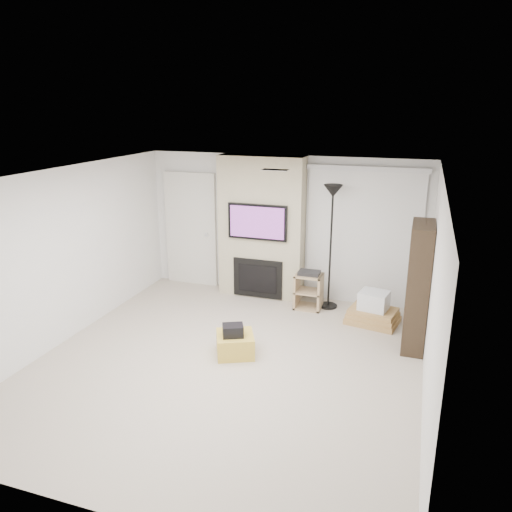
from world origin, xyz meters
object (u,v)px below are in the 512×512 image
(floor_lamp, at_px, (332,212))
(av_stand, at_px, (309,289))
(bookshelf, at_px, (418,287))
(box_stack, at_px, (373,311))
(ottoman, at_px, (235,344))

(floor_lamp, xyz_separation_m, av_stand, (-0.31, -0.16, -1.31))
(av_stand, xyz_separation_m, bookshelf, (1.73, -0.87, 0.55))
(floor_lamp, distance_m, av_stand, 1.35)
(floor_lamp, height_order, box_stack, floor_lamp)
(floor_lamp, height_order, bookshelf, floor_lamp)
(floor_lamp, bearing_deg, ottoman, -113.40)
(floor_lamp, relative_size, av_stand, 3.18)
(floor_lamp, distance_m, bookshelf, 1.91)
(box_stack, relative_size, bookshelf, 0.49)
(floor_lamp, relative_size, bookshelf, 1.17)
(ottoman, relative_size, box_stack, 0.57)
(av_stand, relative_size, box_stack, 0.75)
(ottoman, distance_m, bookshelf, 2.66)
(bookshelf, bearing_deg, floor_lamp, 144.07)
(ottoman, xyz_separation_m, floor_lamp, (0.91, 2.09, 1.50))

